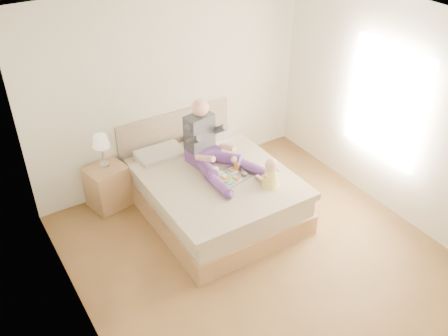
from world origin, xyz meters
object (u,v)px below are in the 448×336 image
bed (211,189)px  baby (270,174)px  nightstand (108,186)px  adult (209,147)px  tray (229,176)px

bed → baby: size_ratio=5.82×
bed → nightstand: bearing=144.4°
adult → nightstand: bearing=139.6°
tray → baby: size_ratio=1.37×
bed → baby: bearing=-56.2°
bed → nightstand: 1.37m
bed → baby: bed is taller
adult → tray: adult is taller
nightstand → adult: size_ratio=0.52×
adult → baby: size_ratio=3.01×
adult → tray: size_ratio=2.20×
nightstand → baby: size_ratio=1.57×
nightstand → bed: bearing=-47.9°
bed → adult: (0.05, 0.12, 0.55)m
baby → nightstand: bearing=130.1°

